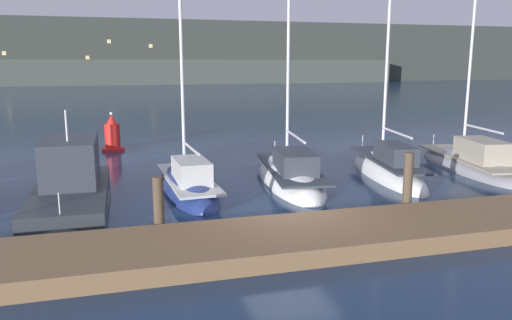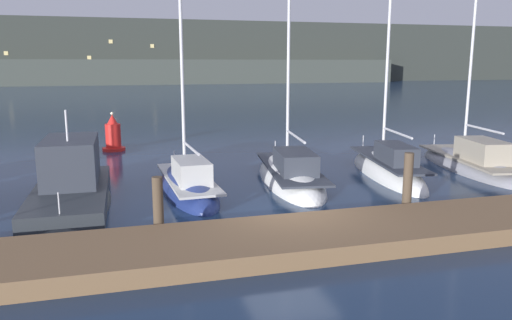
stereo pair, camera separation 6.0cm
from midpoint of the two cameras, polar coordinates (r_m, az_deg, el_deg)
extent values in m
plane|color=#192D4C|center=(14.54, 3.77, -7.30)|extent=(400.00, 400.00, 0.00)
cube|color=brown|center=(12.89, 6.44, -8.72)|extent=(44.87, 2.80, 0.45)
cylinder|color=#4C3D2D|center=(13.43, -11.18, -5.35)|extent=(0.28, 0.28, 1.65)
cylinder|color=#4C3D2D|center=(15.76, 16.84, -2.66)|extent=(0.28, 0.28, 1.93)
ellipsoid|color=#2D3338|center=(17.63, -20.41, -4.68)|extent=(2.58, 7.34, 0.96)
cube|color=#2D3338|center=(17.56, -20.47, -3.81)|extent=(2.37, 6.60, 0.56)
cube|color=#333842|center=(18.06, -20.49, -0.06)|extent=(1.74, 3.23, 1.50)
cube|color=black|center=(19.45, -20.16, 1.39)|extent=(1.51, 0.30, 0.67)
cylinder|color=silver|center=(17.29, -20.94, 3.68)|extent=(0.07, 0.07, 1.02)
cylinder|color=silver|center=(14.47, -21.68, -4.63)|extent=(0.04, 0.04, 0.60)
ellipsoid|color=navy|center=(18.26, -7.89, -3.55)|extent=(2.08, 6.56, 1.53)
cube|color=silver|center=(18.15, -7.93, -2.07)|extent=(1.75, 5.51, 0.08)
cube|color=silver|center=(17.31, -7.50, -1.24)|extent=(1.16, 2.12, 0.78)
cylinder|color=silver|center=(18.19, -8.60, 11.35)|extent=(0.12, 0.12, 8.44)
cylinder|color=silver|center=(17.15, -7.56, 1.38)|extent=(0.21, 2.61, 0.09)
cylinder|color=silver|center=(20.98, -9.44, 0.37)|extent=(0.04, 0.04, 0.50)
ellipsoid|color=white|center=(19.75, 3.79, -2.35)|extent=(3.22, 7.93, 1.60)
cube|color=#333842|center=(19.63, 3.81, -0.85)|extent=(2.71, 6.66, 0.08)
cube|color=#333842|center=(18.66, 4.38, -0.16)|extent=(1.63, 2.62, 0.77)
cylinder|color=silver|center=(19.84, 3.64, 13.89)|extent=(0.12, 0.12, 10.06)
cylinder|color=silver|center=(18.49, 4.43, 2.72)|extent=(0.53, 3.08, 0.09)
cylinder|color=silver|center=(23.01, 2.09, 1.56)|extent=(0.04, 0.04, 0.50)
ellipsoid|color=white|center=(21.30, 14.59, -1.70)|extent=(2.94, 7.42, 1.64)
cube|color=#333842|center=(21.17, 14.68, 0.11)|extent=(2.47, 6.23, 0.08)
cube|color=#333842|center=(20.30, 15.57, 0.73)|extent=(1.41, 2.46, 0.71)
cylinder|color=silver|center=(21.35, 14.67, 11.09)|extent=(0.12, 0.12, 8.06)
cylinder|color=silver|center=(20.16, 15.70, 3.01)|extent=(0.60, 2.89, 0.09)
cylinder|color=silver|center=(24.23, 12.02, 2.18)|extent=(0.04, 0.04, 0.50)
ellipsoid|color=gray|center=(23.84, 23.11, -0.90)|extent=(3.56, 8.16, 1.38)
cube|color=#A39984|center=(23.75, 23.20, 0.28)|extent=(2.99, 6.86, 0.08)
cube|color=#A39984|center=(22.85, 24.41, 1.02)|extent=(1.74, 2.72, 0.89)
cylinder|color=silver|center=(23.99, 23.47, 13.37)|extent=(0.12, 0.12, 10.82)
cylinder|color=silver|center=(22.84, 24.43, 3.27)|extent=(0.60, 2.87, 0.09)
cylinder|color=silver|center=(26.90, 19.58, 2.25)|extent=(0.04, 0.04, 0.50)
cylinder|color=red|center=(27.44, -16.07, 1.20)|extent=(1.18, 1.18, 0.16)
cylinder|color=red|center=(27.33, -16.15, 2.67)|extent=(0.79, 0.79, 1.26)
cone|color=red|center=(27.22, -16.25, 4.49)|extent=(0.55, 0.55, 0.50)
sphere|color=#F9EAB7|center=(27.19, -16.28, 5.12)|extent=(0.16, 0.16, 0.16)
cube|color=#333833|center=(121.90, -13.81, 11.90)|extent=(240.00, 16.00, 13.99)
cube|color=#3F463F|center=(112.19, -20.71, 9.37)|extent=(144.00, 10.00, 5.22)
cube|color=#F4DB8C|center=(121.45, 4.91, 10.34)|extent=(0.80, 0.10, 0.80)
cube|color=#F4DB8C|center=(115.32, -6.35, 10.01)|extent=(0.80, 0.10, 0.80)
cube|color=#F4DB8C|center=(115.75, -26.85, 10.84)|extent=(0.80, 0.10, 0.80)
cube|color=#F4DB8C|center=(114.08, -11.96, 12.63)|extent=(0.80, 0.10, 0.80)
cube|color=#F4DB8C|center=(114.52, -9.34, 9.17)|extent=(0.80, 0.10, 0.80)
cube|color=#F4DB8C|center=(115.03, -7.23, 10.92)|extent=(0.80, 0.10, 0.80)
cube|color=#F4DB8C|center=(113.83, -16.47, 12.86)|extent=(0.80, 0.10, 0.80)
cube|color=#F4DB8C|center=(113.87, -18.71, 11.02)|extent=(0.80, 0.10, 0.80)
cube|color=#F4DB8C|center=(113.75, -15.49, 9.97)|extent=(0.80, 0.10, 0.80)
camera|label=1|loc=(0.03, -90.10, -0.02)|focal=35.00mm
camera|label=2|loc=(0.03, 89.90, 0.02)|focal=35.00mm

